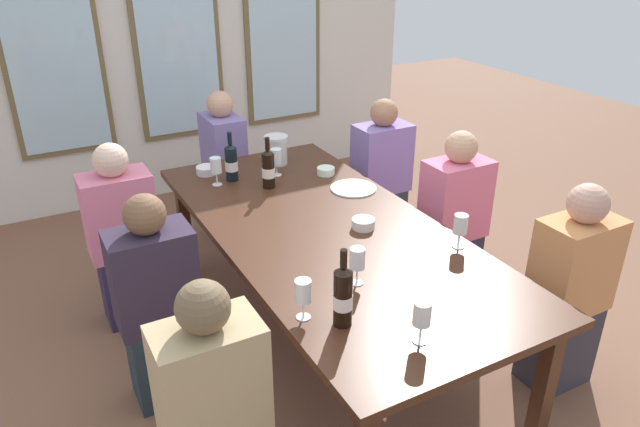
{
  "coord_description": "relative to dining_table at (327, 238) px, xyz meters",
  "views": [
    {
      "loc": [
        -1.34,
        -2.39,
        2.16
      ],
      "look_at": [
        0.0,
        0.08,
        0.79
      ],
      "focal_mm": 33.29,
      "sensor_mm": 36.0,
      "label": 1
    }
  ],
  "objects": [
    {
      "name": "ground_plane",
      "position": [
        0.0,
        0.0,
        -0.68
      ],
      "size": [
        12.0,
        12.0,
        0.0
      ],
      "primitive_type": "plane",
      "color": "brown"
    },
    {
      "name": "back_wall_with_windows",
      "position": [
        0.0,
        2.55,
        0.77
      ],
      "size": [
        4.31,
        0.1,
        2.9
      ],
      "color": "silver",
      "rests_on": "ground"
    },
    {
      "name": "dining_table",
      "position": [
        0.0,
        0.0,
        0.0
      ],
      "size": [
        1.11,
        2.42,
        0.74
      ],
      "color": "#422415",
      "rests_on": "ground"
    },
    {
      "name": "white_plate_0",
      "position": [
        0.38,
        0.37,
        0.07
      ],
      "size": [
        0.27,
        0.27,
        0.01
      ],
      "primitive_type": "cylinder",
      "color": "white",
      "rests_on": "dining_table"
    },
    {
      "name": "metal_pitcher",
      "position": [
        0.16,
        0.97,
        0.16
      ],
      "size": [
        0.16,
        0.16,
        0.19
      ],
      "color": "silver",
      "rests_on": "dining_table"
    },
    {
      "name": "wine_bottle_0",
      "position": [
        -0.2,
        0.84,
        0.18
      ],
      "size": [
        0.08,
        0.08,
        0.31
      ],
      "color": "black",
      "rests_on": "dining_table"
    },
    {
      "name": "wine_bottle_1",
      "position": [
        -0.05,
        0.63,
        0.18
      ],
      "size": [
        0.08,
        0.08,
        0.31
      ],
      "color": "black",
      "rests_on": "dining_table"
    },
    {
      "name": "wine_bottle_2",
      "position": [
        -0.35,
        -0.75,
        0.19
      ],
      "size": [
        0.08,
        0.08,
        0.34
      ],
      "color": "black",
      "rests_on": "dining_table"
    },
    {
      "name": "tasting_bowl_0",
      "position": [
        0.35,
        0.65,
        0.08
      ],
      "size": [
        0.11,
        0.11,
        0.05
      ],
      "primitive_type": "cylinder",
      "color": "white",
      "rests_on": "dining_table"
    },
    {
      "name": "tasting_bowl_1",
      "position": [
        0.16,
        -0.09,
        0.09
      ],
      "size": [
        0.12,
        0.12,
        0.05
      ],
      "primitive_type": "cylinder",
      "color": "white",
      "rests_on": "dining_table"
    },
    {
      "name": "tasting_bowl_2",
      "position": [
        -0.31,
        1.02,
        0.09
      ],
      "size": [
        0.13,
        0.13,
        0.05
      ],
      "primitive_type": "cylinder",
      "color": "white",
      "rests_on": "dining_table"
    },
    {
      "name": "wine_glass_0",
      "position": [
        -0.15,
        -0.98,
        0.18
      ],
      "size": [
        0.07,
        0.07,
        0.17
      ],
      "color": "white",
      "rests_on": "dining_table"
    },
    {
      "name": "wine_glass_1",
      "position": [
        -0.46,
        -0.64,
        0.18
      ],
      "size": [
        0.07,
        0.07,
        0.17
      ],
      "color": "white",
      "rests_on": "dining_table"
    },
    {
      "name": "wine_glass_2",
      "position": [
        0.07,
        0.78,
        0.18
      ],
      "size": [
        0.07,
        0.07,
        0.17
      ],
      "color": "white",
      "rests_on": "dining_table"
    },
    {
      "name": "wine_glass_3",
      "position": [
        0.46,
        -0.48,
        0.18
      ],
      "size": [
        0.07,
        0.07,
        0.17
      ],
      "color": "white",
      "rests_on": "dining_table"
    },
    {
      "name": "wine_glass_4",
      "position": [
        -0.14,
        -0.52,
        0.18
      ],
      "size": [
        0.07,
        0.07,
        0.17
      ],
      "color": "white",
      "rests_on": "dining_table"
    },
    {
      "name": "wine_glass_5",
      "position": [
        -0.31,
        0.82,
        0.18
      ],
      "size": [
        0.07,
        0.07,
        0.17
      ],
      "color": "white",
      "rests_on": "dining_table"
    },
    {
      "name": "seated_person_0",
      "position": [
        -0.9,
        0.79,
        -0.15
      ],
      "size": [
        0.38,
        0.24,
        1.11
      ],
      "color": "#2E2442",
      "rests_on": "ground"
    },
    {
      "name": "seated_person_1",
      "position": [
        0.9,
        0.83,
        -0.15
      ],
      "size": [
        0.38,
        0.24,
        1.11
      ],
      "color": "#2C3239",
      "rests_on": "ground"
    },
    {
      "name": "seated_person_2",
      "position": [
        -0.9,
        0.03,
        -0.15
      ],
      "size": [
        0.38,
        0.24,
        1.11
      ],
      "color": "#212E37",
      "rests_on": "ground"
    },
    {
      "name": "seated_person_3",
      "position": [
        0.9,
        0.05,
        -0.15
      ],
      "size": [
        0.38,
        0.24,
        1.11
      ],
      "color": "#2B273B",
      "rests_on": "ground"
    },
    {
      "name": "seated_person_4",
      "position": [
        -0.9,
        -0.77,
        -0.15
      ],
      "size": [
        0.38,
        0.24,
        1.11
      ],
      "color": "#34263A",
      "rests_on": "ground"
    },
    {
      "name": "seated_person_5",
      "position": [
        0.9,
        -0.82,
        -0.15
      ],
      "size": [
        0.38,
        0.24,
        1.11
      ],
      "color": "#332F38",
      "rests_on": "ground"
    },
    {
      "name": "seated_person_6",
      "position": [
        0.0,
        1.56,
        -0.15
      ],
      "size": [
        0.24,
        0.38,
        1.11
      ],
      "color": "#2F2942",
      "rests_on": "ground"
    }
  ]
}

